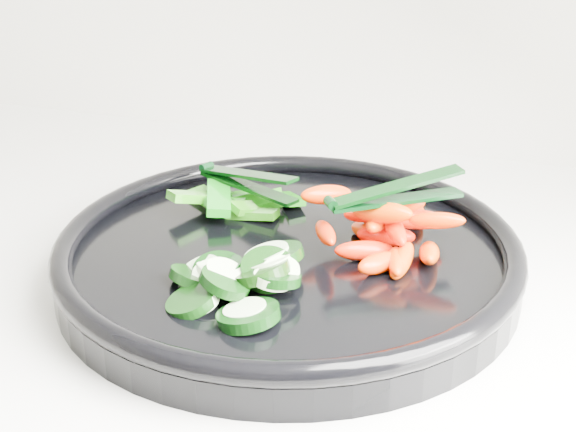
% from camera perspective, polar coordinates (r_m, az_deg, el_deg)
% --- Properties ---
extents(veggie_tray, '(0.47, 0.47, 0.04)m').
position_cam_1_polar(veggie_tray, '(0.65, -0.00, -2.78)').
color(veggie_tray, black).
rests_on(veggie_tray, counter).
extents(cucumber_pile, '(0.11, 0.12, 0.04)m').
position_cam_1_polar(cucumber_pile, '(0.59, -3.82, -4.43)').
color(cucumber_pile, black).
rests_on(cucumber_pile, veggie_tray).
extents(carrot_pile, '(0.14, 0.15, 0.06)m').
position_cam_1_polar(carrot_pile, '(0.65, 7.08, -0.85)').
color(carrot_pile, '#EF2C00').
rests_on(carrot_pile, veggie_tray).
extents(pepper_pile, '(0.11, 0.10, 0.04)m').
position_cam_1_polar(pepper_pile, '(0.72, -3.90, 1.01)').
color(pepper_pile, '#0A6E0B').
rests_on(pepper_pile, veggie_tray).
extents(tong_carrot, '(0.10, 0.08, 0.02)m').
position_cam_1_polar(tong_carrot, '(0.63, 7.43, 1.58)').
color(tong_carrot, black).
rests_on(tong_carrot, carrot_pile).
extents(tong_pepper, '(0.11, 0.06, 0.02)m').
position_cam_1_polar(tong_pepper, '(0.72, -3.09, 2.61)').
color(tong_pepper, black).
rests_on(tong_pepper, pepper_pile).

